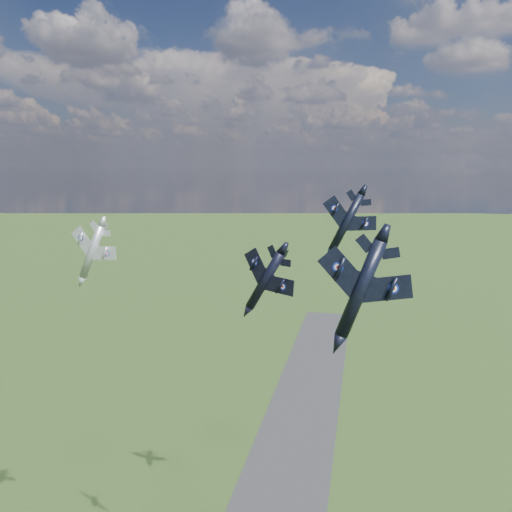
% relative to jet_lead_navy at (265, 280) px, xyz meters
% --- Properties ---
extents(jet_lead_navy, '(16.36, 18.79, 8.70)m').
position_rel_jet_lead_navy_xyz_m(jet_lead_navy, '(0.00, 0.00, 0.00)').
color(jet_lead_navy, black).
extents(jet_right_navy, '(11.74, 15.26, 6.41)m').
position_rel_jet_lead_navy_xyz_m(jet_right_navy, '(15.13, -26.11, 5.86)').
color(jet_right_navy, black).
extents(jet_high_navy, '(13.82, 17.65, 8.17)m').
position_rel_jet_lead_navy_xyz_m(jet_high_navy, '(11.79, 20.18, 7.36)').
color(jet_high_navy, black).
extents(jet_left_silver, '(12.27, 15.71, 7.27)m').
position_rel_jet_lead_navy_xyz_m(jet_left_silver, '(-32.29, 3.22, 2.91)').
color(jet_left_silver, '#AEB0B9').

